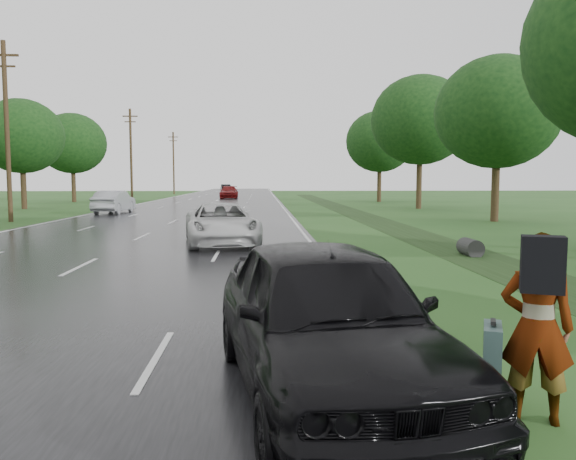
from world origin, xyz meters
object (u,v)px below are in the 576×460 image
at_px(dark_sedan, 326,318).
at_px(white_pickup, 221,224).
at_px(pedestrian, 535,325).
at_px(silver_sedan, 114,202).

bearing_deg(dark_sedan, white_pickup, 89.82).
distance_m(pedestrian, white_pickup, 15.67).
distance_m(dark_sedan, silver_sedan, 35.38).
bearing_deg(silver_sedan, white_pickup, 118.72).
bearing_deg(silver_sedan, dark_sedan, 112.15).
bearing_deg(pedestrian, dark_sedan, 2.75).
xyz_separation_m(pedestrian, silver_sedan, (-12.90, 34.34, -0.15)).
relative_size(pedestrian, dark_sedan, 0.38).
distance_m(pedestrian, dark_sedan, 2.10).
distance_m(pedestrian, silver_sedan, 36.68).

